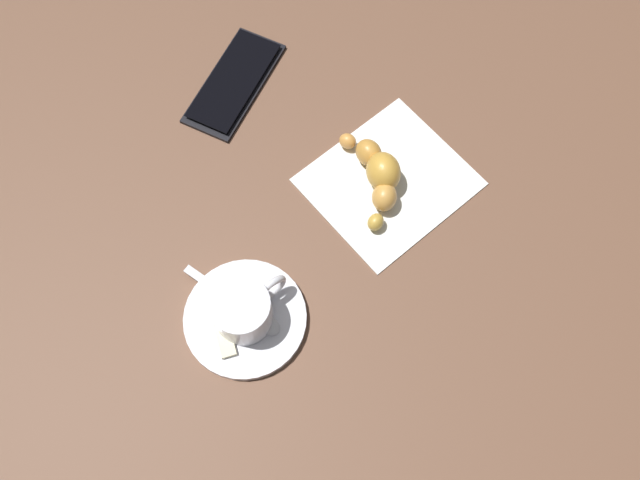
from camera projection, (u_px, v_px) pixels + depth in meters
name	position (u px, v px, depth m)	size (l,w,h in m)	color
ground_plane	(309.00, 255.00, 0.76)	(1.80, 1.80, 0.00)	brown
saucer	(245.00, 318.00, 0.73)	(0.13, 0.13, 0.01)	silver
espresso_cup	(244.00, 310.00, 0.70)	(0.09, 0.06, 0.05)	silver
teaspoon	(247.00, 311.00, 0.72)	(0.03, 0.13, 0.01)	silver
sugar_packet	(223.00, 329.00, 0.71)	(0.06, 0.02, 0.01)	beige
napkin	(389.00, 181.00, 0.79)	(0.17, 0.15, 0.00)	white
croissant	(378.00, 173.00, 0.77)	(0.09, 0.11, 0.04)	gold
cell_phone	(234.00, 82.00, 0.84)	(0.17, 0.11, 0.01)	black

